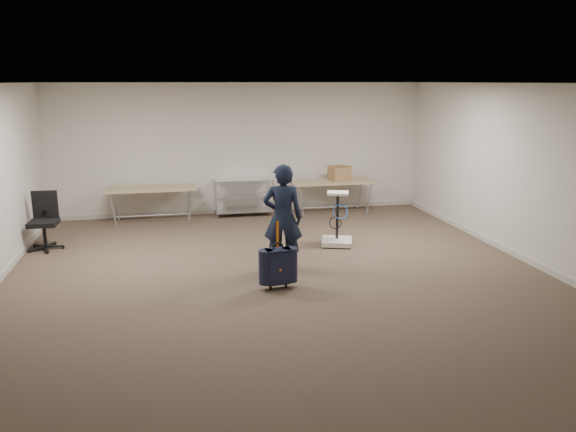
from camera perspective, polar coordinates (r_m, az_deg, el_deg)
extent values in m
plane|color=#45362A|center=(8.19, -0.61, -6.64)|extent=(9.00, 9.00, 0.00)
plane|color=beige|center=(12.22, -4.82, 6.80)|extent=(8.00, 0.00, 8.00)
plane|color=beige|center=(3.68, 13.47, -9.70)|extent=(8.00, 0.00, 8.00)
plane|color=beige|center=(9.44, 23.95, 3.69)|extent=(0.00, 9.00, 9.00)
plane|color=silver|center=(7.69, -0.66, 13.34)|extent=(8.00, 8.00, 0.00)
cube|color=beige|center=(12.44, -4.69, 0.61)|extent=(8.00, 0.02, 0.10)
cube|color=beige|center=(9.74, 23.15, -4.15)|extent=(0.02, 9.00, 0.10)
cube|color=tan|center=(11.69, -13.69, 2.74)|extent=(1.80, 0.75, 0.03)
cylinder|color=#999CA1|center=(11.80, -13.54, 0.06)|extent=(1.50, 0.02, 0.02)
cylinder|color=#999CA1|center=(11.52, -17.36, 0.49)|extent=(0.13, 0.04, 0.69)
cylinder|color=#999CA1|center=(11.47, -9.88, 0.86)|extent=(0.13, 0.04, 0.69)
cylinder|color=#999CA1|center=(12.10, -17.11, 1.12)|extent=(0.13, 0.04, 0.69)
cylinder|color=#999CA1|center=(12.05, -10.00, 1.47)|extent=(0.13, 0.04, 0.69)
cube|color=tan|center=(12.17, 4.50, 3.51)|extent=(1.80, 0.75, 0.03)
cylinder|color=#999CA1|center=(12.28, 4.46, 0.92)|extent=(1.50, 0.02, 0.02)
cylinder|color=#999CA1|center=(11.76, 1.37, 1.38)|extent=(0.13, 0.04, 0.69)
cylinder|color=#999CA1|center=(12.19, 8.26, 1.68)|extent=(0.13, 0.04, 0.69)
cylinder|color=#999CA1|center=(12.34, 0.73, 1.96)|extent=(0.13, 0.04, 0.69)
cylinder|color=#999CA1|center=(12.74, 7.33, 2.23)|extent=(0.13, 0.04, 0.69)
cylinder|color=white|center=(11.80, -7.29, 1.58)|extent=(0.02, 0.02, 0.80)
cylinder|color=white|center=(11.95, -1.55, 1.84)|extent=(0.02, 0.02, 0.80)
cylinder|color=white|center=(12.24, -7.47, 2.00)|extent=(0.02, 0.02, 0.80)
cylinder|color=white|center=(12.39, -1.93, 2.25)|extent=(0.02, 0.02, 0.80)
cube|color=white|center=(12.15, -4.52, 0.54)|extent=(1.20, 0.45, 0.02)
cube|color=white|center=(12.07, -4.55, 2.16)|extent=(1.20, 0.45, 0.02)
cube|color=white|center=(12.01, -4.58, 3.70)|extent=(1.20, 0.45, 0.01)
imported|color=black|center=(8.47, -0.53, -0.17)|extent=(0.67, 0.52, 1.64)
cube|color=#161B32|center=(7.80, -1.01, -5.08)|extent=(0.37, 0.23, 0.48)
cube|color=black|center=(7.91, -1.04, -6.79)|extent=(0.33, 0.17, 0.03)
cylinder|color=black|center=(7.88, -1.79, -7.24)|extent=(0.03, 0.07, 0.07)
cylinder|color=black|center=(7.94, -0.22, -7.07)|extent=(0.03, 0.07, 0.07)
torus|color=black|center=(7.72, -1.02, -3.18)|extent=(0.15, 0.04, 0.15)
cube|color=#DC5F0B|center=(7.69, -1.06, -1.88)|extent=(0.03, 0.01, 0.37)
cylinder|color=black|center=(10.54, -23.38, -2.89)|extent=(0.60, 0.60, 0.09)
cylinder|color=black|center=(10.49, -23.48, -1.82)|extent=(0.06, 0.06, 0.40)
cube|color=black|center=(10.44, -23.59, -0.66)|extent=(0.48, 0.48, 0.08)
cube|color=black|center=(10.59, -23.45, 1.10)|extent=(0.42, 0.08, 0.48)
cube|color=silver|center=(9.97, 4.98, -2.59)|extent=(0.66, 0.66, 0.08)
cylinder|color=black|center=(9.74, 4.15, -3.24)|extent=(0.06, 0.06, 0.04)
cylinder|color=black|center=(9.90, 4.94, 0.03)|extent=(0.05, 0.05, 0.83)
cube|color=silver|center=(9.77, 5.08, 2.33)|extent=(0.44, 0.41, 0.04)
torus|color=blue|center=(9.77, 5.48, 0.46)|extent=(0.29, 0.18, 0.26)
cube|color=#986746|center=(12.22, 5.24, 4.37)|extent=(0.49, 0.41, 0.31)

